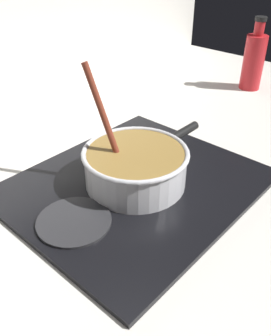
% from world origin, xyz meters
% --- Properties ---
extents(ground, '(2.40, 1.60, 0.04)m').
position_xyz_m(ground, '(0.00, 0.00, -0.02)').
color(ground, beige).
extents(hob_plate, '(0.56, 0.48, 0.01)m').
position_xyz_m(hob_plate, '(0.07, 0.15, 0.01)').
color(hob_plate, black).
rests_on(hob_plate, ground).
extents(burner_ring, '(0.19, 0.19, 0.01)m').
position_xyz_m(burner_ring, '(0.07, 0.15, 0.02)').
color(burner_ring, '#592D0C').
rests_on(burner_ring, hob_plate).
extents(spare_burner, '(0.15, 0.15, 0.01)m').
position_xyz_m(spare_burner, '(-0.12, 0.15, 0.01)').
color(spare_burner, '#262628').
rests_on(spare_burner, hob_plate).
extents(cooking_pan, '(0.36, 0.24, 0.28)m').
position_xyz_m(cooking_pan, '(0.07, 0.15, 0.06)').
color(cooking_pan, silver).
rests_on(cooking_pan, hob_plate).
extents(oil_bottle, '(0.08, 0.08, 0.26)m').
position_xyz_m(oil_bottle, '(0.83, 0.26, 0.11)').
color(oil_bottle, red).
rests_on(oil_bottle, ground).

